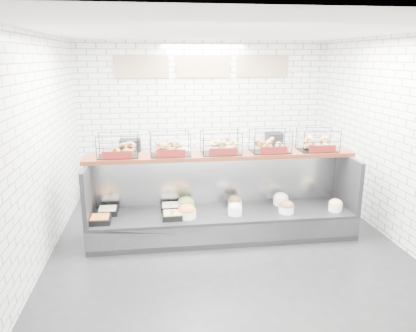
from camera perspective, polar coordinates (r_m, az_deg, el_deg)
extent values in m
plane|color=black|center=(6.12, 2.54, -10.91)|extent=(5.50, 5.50, 0.00)
cube|color=silver|center=(8.31, -0.68, 6.89)|extent=(5.00, 0.02, 3.00)
cube|color=silver|center=(5.74, -22.67, 2.04)|extent=(0.02, 5.50, 3.00)
cube|color=silver|center=(6.55, 24.82, 3.29)|extent=(0.02, 5.50, 3.00)
cube|color=white|center=(5.51, 2.92, 18.38)|extent=(5.00, 5.50, 0.02)
cube|color=tan|center=(8.14, -9.34, 13.60)|extent=(1.05, 0.03, 0.42)
cube|color=tan|center=(8.20, -0.67, 13.80)|extent=(1.05, 0.03, 0.42)
cube|color=tan|center=(8.43, 7.69, 13.70)|extent=(1.05, 0.03, 0.42)
cube|color=black|center=(6.31, 2.08, -8.10)|extent=(4.00, 0.90, 0.40)
cube|color=#93969B|center=(5.91, 2.80, -9.56)|extent=(4.00, 0.03, 0.28)
cube|color=#93969B|center=(6.48, 1.53, -1.80)|extent=(4.00, 0.08, 0.80)
cube|color=black|center=(6.09, -16.49, -3.54)|extent=(0.06, 0.90, 0.80)
cube|color=black|center=(6.70, 18.99, -2.06)|extent=(0.06, 0.90, 0.80)
cube|color=black|center=(6.01, -14.92, -7.33)|extent=(0.29, 0.29, 0.08)
cube|color=#C46C29|center=(6.00, -14.94, -7.02)|extent=(0.25, 0.25, 0.04)
cube|color=#F7C456|center=(5.89, -15.09, -6.89)|extent=(0.06, 0.01, 0.08)
cube|color=black|center=(6.31, -13.91, -6.20)|extent=(0.29, 0.29, 0.08)
cube|color=silver|center=(6.29, -13.93, -5.90)|extent=(0.25, 0.25, 0.04)
cube|color=#F7C456|center=(6.18, -14.06, -5.76)|extent=(0.06, 0.01, 0.08)
cube|color=black|center=(5.98, -5.06, -6.99)|extent=(0.28, 0.28, 0.08)
cube|color=#D1BD6B|center=(5.97, -5.07, -6.68)|extent=(0.24, 0.24, 0.04)
cube|color=#F7C456|center=(5.85, -5.04, -6.53)|extent=(0.06, 0.01, 0.08)
cube|color=black|center=(6.29, -5.32, -5.85)|extent=(0.29, 0.29, 0.08)
cube|color=white|center=(6.28, -5.33, -5.55)|extent=(0.24, 0.24, 0.04)
cube|color=#F7C456|center=(6.17, -5.30, -5.40)|extent=(0.06, 0.01, 0.08)
cylinder|color=white|center=(5.99, -2.96, -6.76)|extent=(0.27, 0.27, 0.11)
ellipsoid|color=#C27029|center=(5.97, -2.97, -6.22)|extent=(0.26, 0.26, 0.18)
cylinder|color=white|center=(6.31, -3.11, -5.60)|extent=(0.25, 0.25, 0.11)
ellipsoid|color=#7F984D|center=(6.29, -3.12, -5.09)|extent=(0.25, 0.25, 0.17)
cylinder|color=white|center=(6.10, 3.81, -6.37)|extent=(0.21, 0.21, 0.11)
ellipsoid|color=silver|center=(6.07, 3.82, -5.84)|extent=(0.21, 0.21, 0.15)
cylinder|color=white|center=(6.40, 3.83, -5.29)|extent=(0.22, 0.22, 0.11)
ellipsoid|color=brown|center=(6.38, 3.84, -4.79)|extent=(0.22, 0.22, 0.15)
cylinder|color=white|center=(6.27, 10.94, -6.00)|extent=(0.23, 0.23, 0.11)
ellipsoid|color=brown|center=(6.25, 10.97, -5.48)|extent=(0.23, 0.23, 0.16)
cylinder|color=white|center=(6.60, 10.19, -4.88)|extent=(0.24, 0.24, 0.11)
ellipsoid|color=silver|center=(6.58, 10.21, -4.39)|extent=(0.23, 0.23, 0.16)
cylinder|color=white|center=(6.54, 17.47, -5.56)|extent=(0.21, 0.21, 0.11)
ellipsoid|color=#DCC270|center=(6.51, 17.51, -5.07)|extent=(0.21, 0.21, 0.14)
cube|color=#3F1A0D|center=(6.19, 1.83, 1.51)|extent=(4.10, 0.50, 0.06)
cube|color=black|center=(6.09, -12.56, 2.86)|extent=(0.60, 0.38, 0.34)
cube|color=#540F0F|center=(5.91, -12.66, 1.50)|extent=(0.42, 0.02, 0.11)
cube|color=black|center=(6.07, -5.33, 3.12)|extent=(0.60, 0.38, 0.34)
cube|color=#540F0F|center=(5.89, -5.22, 1.76)|extent=(0.42, 0.02, 0.11)
cube|color=black|center=(6.14, 1.85, 3.32)|extent=(0.60, 0.38, 0.34)
cube|color=#540F0F|center=(5.97, 2.16, 1.99)|extent=(0.42, 0.02, 0.11)
cube|color=black|center=(6.31, 8.74, 3.47)|extent=(0.60, 0.38, 0.34)
cube|color=#540F0F|center=(6.14, 9.23, 2.18)|extent=(0.42, 0.02, 0.11)
cube|color=black|center=(6.57, 15.19, 3.57)|extent=(0.60, 0.38, 0.34)
cube|color=#540F0F|center=(6.41, 15.81, 2.33)|extent=(0.42, 0.02, 0.11)
cube|color=#93969B|center=(8.21, -0.39, -0.69)|extent=(4.00, 0.60, 0.90)
cube|color=black|center=(8.03, -10.85, 2.86)|extent=(0.40, 0.30, 0.24)
cube|color=silver|center=(8.00, -3.71, 2.83)|extent=(0.35, 0.28, 0.18)
cylinder|color=#B8582E|center=(8.18, 2.77, 3.27)|extent=(0.09, 0.09, 0.22)
cube|color=black|center=(8.36, 9.28, 3.61)|extent=(0.30, 0.30, 0.30)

